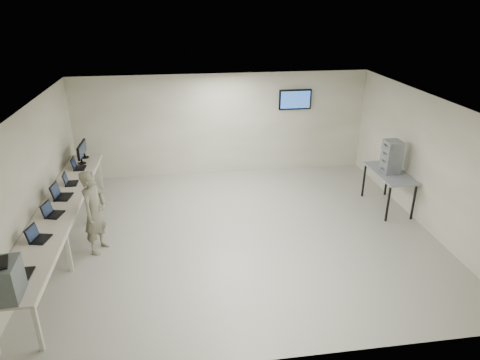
{
  "coord_description": "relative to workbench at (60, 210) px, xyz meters",
  "views": [
    {
      "loc": [
        -1.17,
        -7.87,
        4.67
      ],
      "look_at": [
        0.0,
        0.2,
        1.15
      ],
      "focal_mm": 32.0,
      "sensor_mm": 36.0,
      "label": 1
    }
  ],
  "objects": [
    {
      "name": "room",
      "position": [
        3.62,
        0.06,
        0.58
      ],
      "size": [
        8.01,
        7.01,
        2.81
      ],
      "color": "#A5A497",
      "rests_on": "ground"
    },
    {
      "name": "workbench",
      "position": [
        0.0,
        0.0,
        0.0
      ],
      "size": [
        0.76,
        6.0,
        0.9
      ],
      "color": "beige",
      "rests_on": "ground"
    },
    {
      "name": "equipment_box",
      "position": [
        -0.06,
        -2.75,
        0.34
      ],
      "size": [
        0.48,
        0.54,
        0.53
      ],
      "primitive_type": "cube",
      "rotation": [
        0.0,
        0.0,
        0.06
      ],
      "color": "#565F64",
      "rests_on": "workbench"
    },
    {
      "name": "laptop_0",
      "position": [
        -0.06,
        -2.25,
        0.15
      ],
      "size": [
        0.3,
        0.37,
        0.28
      ],
      "rotation": [
        0.0,
        0.0,
        -0.02
      ],
      "color": "black",
      "rests_on": "workbench"
    },
    {
      "name": "laptop_1",
      "position": [
        -0.06,
        -1.26,
        0.14
      ],
      "size": [
        0.35,
        0.39,
        0.27
      ],
      "rotation": [
        0.0,
        0.0,
        -0.24
      ],
      "color": "black",
      "rests_on": "workbench"
    },
    {
      "name": "laptop_2",
      "position": [
        -0.05,
        -0.37,
        0.14
      ],
      "size": [
        0.36,
        0.4,
        0.27
      ],
      "rotation": [
        0.0,
        0.0,
        -0.25
      ],
      "color": "black",
      "rests_on": "workbench"
    },
    {
      "name": "laptop_3",
      "position": [
        -0.07,
        0.4,
        0.15
      ],
      "size": [
        0.36,
        0.42,
        0.31
      ],
      "rotation": [
        0.0,
        0.0,
        -0.12
      ],
      "color": "black",
      "rests_on": "workbench"
    },
    {
      "name": "laptop_4",
      "position": [
        -0.04,
        1.09,
        0.14
      ],
      "size": [
        0.28,
        0.34,
        0.26
      ],
      "rotation": [
        0.0,
        0.0,
        0.04
      ],
      "color": "black",
      "rests_on": "workbench"
    },
    {
      "name": "laptop_5",
      "position": [
        -0.05,
        2.0,
        0.14
      ],
      "size": [
        0.28,
        0.35,
        0.27
      ],
      "rotation": [
        0.0,
        0.0,
        0.01
      ],
      "color": "black",
      "rests_on": "workbench"
    },
    {
      "name": "monitor_near",
      "position": [
        -0.01,
        2.34,
        0.35
      ],
      "size": [
        0.21,
        0.46,
        0.46
      ],
      "color": "black",
      "rests_on": "workbench"
    },
    {
      "name": "monitor_far",
      "position": [
        -0.01,
        2.75,
        0.34
      ],
      "size": [
        0.2,
        0.45,
        0.44
      ],
      "color": "black",
      "rests_on": "workbench"
    },
    {
      "name": "soldier",
      "position": [
        0.7,
        -0.25,
        0.02
      ],
      "size": [
        0.6,
        0.72,
        1.7
      ],
      "primitive_type": "imported",
      "rotation": [
        0.0,
        0.0,
        1.2
      ],
      "color": "#5A604C",
      "rests_on": "ground"
    },
    {
      "name": "side_table",
      "position": [
        7.19,
        0.71,
        0.01
      ],
      "size": [
        0.71,
        1.51,
        0.91
      ],
      "color": "gray",
      "rests_on": "ground"
    },
    {
      "name": "storage_bins",
      "position": [
        7.17,
        0.71,
        0.46
      ],
      "size": [
        0.36,
        0.4,
        0.76
      ],
      "color": "gray",
      "rests_on": "side_table"
    }
  ]
}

